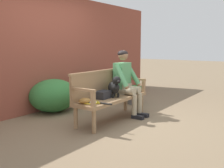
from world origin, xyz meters
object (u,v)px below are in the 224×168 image
(dog_on_bench, at_px, (114,87))
(tennis_racket, at_px, (92,102))
(sports_bag, at_px, (103,95))
(person_seated, at_px, (126,80))
(garden_bench, at_px, (112,100))
(baseball_glove, at_px, (85,101))
(potted_plant, at_px, (134,93))

(dog_on_bench, distance_m, tennis_racket, 0.66)
(sports_bag, bearing_deg, person_seated, -6.86)
(dog_on_bench, bearing_deg, sports_bag, 154.49)
(garden_bench, distance_m, dog_on_bench, 0.26)
(tennis_racket, distance_m, sports_bag, 0.42)
(sports_bag, bearing_deg, tennis_racket, -170.35)
(dog_on_bench, distance_m, baseball_glove, 0.75)
(dog_on_bench, bearing_deg, garden_bench, 119.79)
(sports_bag, height_order, potted_plant, sports_bag)
(person_seated, xyz_separation_m, dog_on_bench, (-0.43, -0.03, -0.07))
(garden_bench, relative_size, person_seated, 1.31)
(person_seated, distance_m, potted_plant, 1.15)
(garden_bench, bearing_deg, potted_plant, 14.32)
(potted_plant, bearing_deg, dog_on_bench, -163.94)
(sports_bag, bearing_deg, baseball_glove, -179.76)
(sports_bag, distance_m, potted_plant, 1.68)
(tennis_racket, relative_size, baseball_glove, 2.63)
(garden_bench, distance_m, sports_bag, 0.24)
(baseball_glove, bearing_deg, potted_plant, 11.78)
(person_seated, relative_size, baseball_glove, 5.98)
(garden_bench, xyz_separation_m, baseball_glove, (-0.70, 0.06, 0.10))
(tennis_racket, height_order, potted_plant, tennis_racket)
(garden_bench, bearing_deg, baseball_glove, 175.08)
(tennis_racket, bearing_deg, dog_on_bench, -2.98)
(baseball_glove, relative_size, sports_bag, 0.79)
(baseball_glove, bearing_deg, sports_bag, 3.84)
(dog_on_bench, relative_size, potted_plant, 0.86)
(garden_bench, height_order, baseball_glove, baseball_glove)
(sports_bag, bearing_deg, garden_bench, -17.99)
(garden_bench, xyz_separation_m, person_seated, (0.45, -0.02, 0.33))
(person_seated, height_order, tennis_racket, person_seated)
(person_seated, bearing_deg, potted_plant, 21.16)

